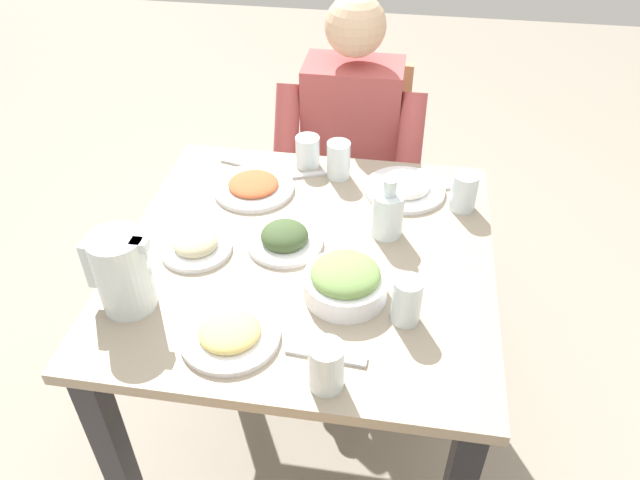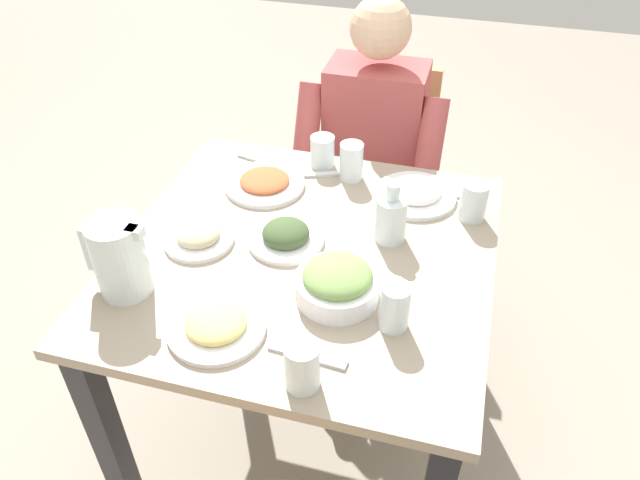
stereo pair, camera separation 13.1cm
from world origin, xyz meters
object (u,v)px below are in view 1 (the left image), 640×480
Objects in this scene: salad_bowl at (345,281)px; oil_carafe at (388,215)px; plate_rice_curry at (254,186)px; water_glass_far_right at (326,366)px; water_glass_near_right at (464,192)px; plate_dolmas at (285,238)px; water_glass_center at (338,160)px; water_pitcher at (122,272)px; plate_fries at (230,333)px; dining_table at (307,289)px; chair_near at (353,168)px; water_glass_by_pitcher at (308,152)px; plate_yoghurt at (405,187)px; plate_beans at (196,245)px; diner_near at (348,163)px; water_glass_far_left at (407,301)px.

salad_bowl is 0.25m from oil_carafe.
plate_rice_curry is (0.31, -0.38, -0.03)m from salad_bowl.
water_glass_near_right is (-0.28, -0.64, -0.00)m from water_glass_far_right.
oil_carafe is at bearing -161.11° from plate_dolmas.
water_glass_far_right is 0.70m from water_glass_near_right.
water_pitcher is at bearing 56.49° from water_glass_center.
water_glass_near_right reaches higher than salad_bowl.
plate_fries is 2.03× the size of water_glass_near_right.
dining_table is at bearing 158.89° from plate_dolmas.
chair_near is 7.93× the size of water_glass_center.
plate_dolmas is at bearing 74.64° from water_glass_center.
plate_dolmas is (-0.30, -0.26, -0.08)m from water_pitcher.
plate_dolmas is (0.09, 0.80, 0.29)m from chair_near.
water_glass_near_right is (-0.44, -0.23, 0.03)m from plate_dolmas.
water_glass_near_right reaches higher than water_glass_by_pitcher.
plate_yoghurt is 1.38× the size of oil_carafe.
plate_yoghurt is at bearing -137.27° from water_pitcher.
plate_yoghurt is at bearing -145.74° from plate_beans.
water_glass_center is at bearing -16.33° from water_glass_near_right.
water_glass_near_right is (-0.50, -0.55, 0.04)m from plate_fries.
water_glass_center reaches higher than plate_yoghurt.
dining_table is 0.24m from salad_bowl.
plate_rice_curry is 2.11× the size of water_glass_far_right.
plate_yoghurt is 1.28× the size of plate_beans.
plate_beans is 1.88× the size of water_glass_by_pitcher.
water_glass_near_right is 0.24m from oil_carafe.
dining_table is 4.77× the size of salad_bowl.
dining_table is 0.29m from oil_carafe.
plate_fries is at bearing 80.93° from plate_dolmas.
water_glass_by_pitcher is at bearing -93.72° from plate_fries.
diner_near is at bearing -98.60° from plate_dolmas.
water_glass_near_right is at bearing 163.67° from water_glass_center.
plate_beans is at bearing 23.62° from water_glass_near_right.
water_glass_near_right is (-0.35, 0.10, -0.00)m from water_glass_center.
plate_rice_curry is (0.19, -0.25, 0.14)m from dining_table.
water_pitcher reaches higher than chair_near.
diner_near is at bearing -83.81° from salad_bowl.
dining_table is 8.35× the size of water_glass_center.
plate_rice_curry is at bearing -64.60° from water_glass_far_right.
dining_table is at bearing 128.24° from plate_rice_curry.
water_glass_center is at bearing -154.36° from plate_rice_curry.
water_glass_far_right is at bearing 136.87° from plate_beans.
plate_yoghurt is 1.06× the size of plate_fries.
diner_near is 0.86m from water_glass_far_left.
diner_near is 1.03m from water_glass_far_right.
chair_near is 4.06× the size of plate_fries.
chair_near is 8.07× the size of water_glass_far_right.
plate_beans is (0.38, -0.10, -0.03)m from salad_bowl.
diner_near reaches higher than water_glass_by_pitcher.
water_glass_center is (0.08, -0.49, 0.01)m from salad_bowl.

